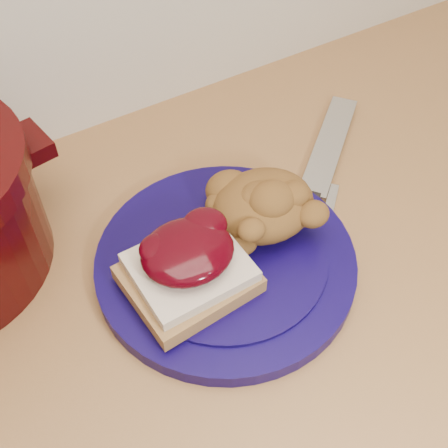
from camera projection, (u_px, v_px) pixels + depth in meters
base_cabinet at (199, 427)px, 1.00m from camera, size 4.00×0.60×0.86m
plate at (226, 262)px, 0.64m from camera, size 0.31×0.31×0.02m
sandwich at (188, 266)px, 0.59m from camera, size 0.13×0.12×0.06m
stuffing_mound at (263, 205)px, 0.64m from camera, size 0.12×0.11×0.06m
chef_knife at (308, 206)px, 0.70m from camera, size 0.28×0.24×0.02m
butter_knife at (325, 227)px, 0.69m from camera, size 0.12×0.11×0.00m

